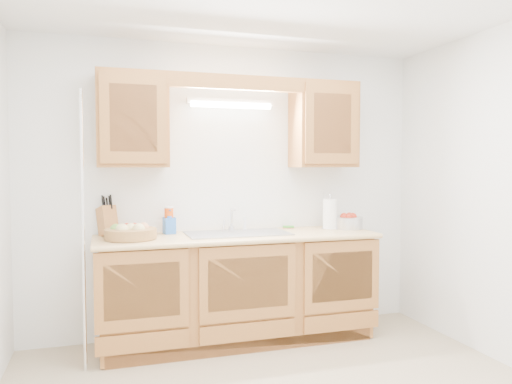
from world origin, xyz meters
name	(u,v)px	position (x,y,z in m)	size (l,w,h in m)	color
room	(291,202)	(0.00, 0.00, 1.25)	(3.52, 3.50, 2.50)	tan
base_cabinets	(238,289)	(0.00, 1.20, 0.44)	(2.20, 0.60, 0.86)	#A66630
countertop	(238,237)	(0.00, 1.19, 0.88)	(2.30, 0.63, 0.04)	tan
upper_cabinet_left	(132,120)	(-0.83, 1.33, 1.83)	(0.55, 0.33, 0.75)	#A66630
upper_cabinet_right	(323,125)	(0.83, 1.33, 1.83)	(0.55, 0.33, 0.75)	#A66630
valance	(238,82)	(0.00, 1.19, 2.14)	(2.20, 0.05, 0.12)	#A66630
fluorescent_fixture	(231,103)	(0.00, 1.42, 2.00)	(0.76, 0.08, 0.08)	white
sink	(238,242)	(0.00, 1.21, 0.83)	(0.84, 0.46, 0.36)	#9E9EA3
wire_shelf_pole	(83,232)	(-1.20, 0.94, 1.00)	(0.03, 0.03, 2.00)	silver
outlet_plate	(327,199)	(0.95, 1.49, 1.15)	(0.08, 0.01, 0.12)	white
fruit_basket	(131,232)	(-0.86, 1.15, 0.95)	(0.50, 0.50, 0.12)	olive
knife_block	(107,220)	(-1.03, 1.43, 1.02)	(0.19, 0.23, 0.34)	#A66630
orange_canister	(169,220)	(-0.54, 1.39, 1.01)	(0.08, 0.08, 0.22)	#F64E0D
soap_bottle	(169,222)	(-0.54, 1.37, 1.00)	(0.09, 0.09, 0.20)	blue
sponge	(288,227)	(0.54, 1.44, 0.91)	(0.11, 0.09, 0.02)	#CC333F
paper_towel	(330,214)	(0.86, 1.26, 1.03)	(0.16, 0.16, 0.32)	silver
apple_bowl	(347,222)	(1.03, 1.25, 0.96)	(0.33, 0.33, 0.14)	silver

